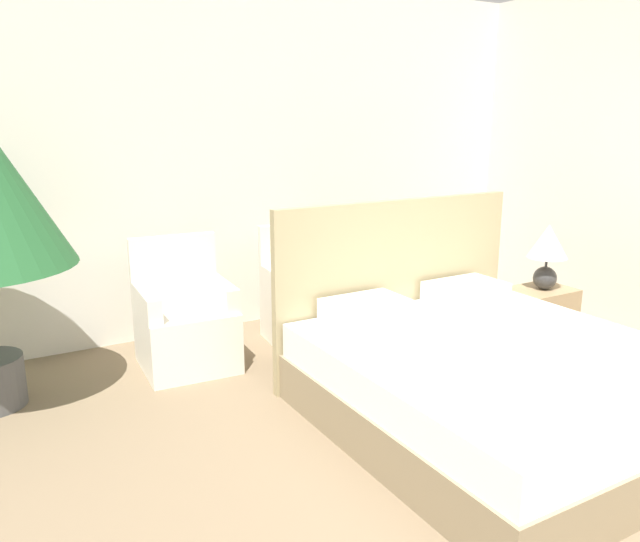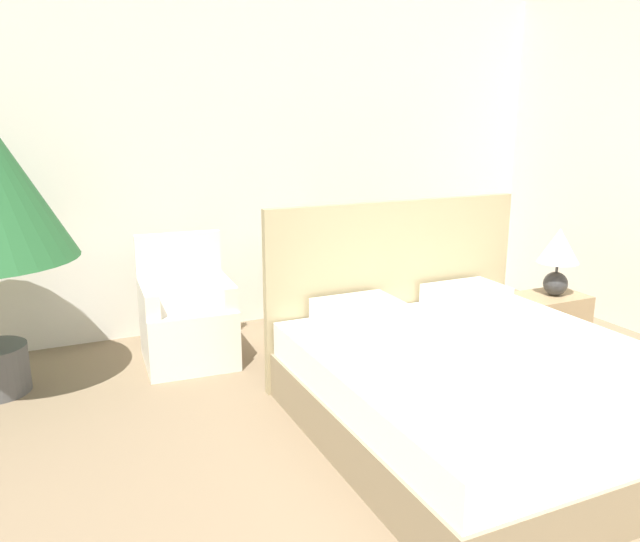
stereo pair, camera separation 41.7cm
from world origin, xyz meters
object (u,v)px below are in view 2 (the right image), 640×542
at_px(armchair_near_window_right, 314,307).
at_px(nightstand, 549,324).
at_px(bed, 478,383).
at_px(armchair_near_window_left, 187,324).
at_px(table_lamp, 558,253).

bearing_deg(armchair_near_window_right, nightstand, -26.46).
distance_m(bed, armchair_near_window_left, 2.19).
xyz_separation_m(armchair_near_window_left, table_lamp, (2.60, -1.01, 0.51)).
height_order(armchair_near_window_left, nightstand, armchair_near_window_left).
xyz_separation_m(bed, armchair_near_window_left, (-1.30, 1.75, 0.00)).
relative_size(armchair_near_window_left, table_lamp, 1.81).
height_order(armchair_near_window_left, armchair_near_window_right, same).
bearing_deg(table_lamp, armchair_near_window_right, 147.20).
relative_size(armchair_near_window_left, nightstand, 1.81).
height_order(armchair_near_window_right, nightstand, armchair_near_window_right).
relative_size(bed, armchair_near_window_left, 2.24).
bearing_deg(bed, armchair_near_window_left, 126.60).
xyz_separation_m(nightstand, table_lamp, (0.02, -0.02, 0.56)).
bearing_deg(armchair_near_window_left, table_lamp, -17.91).
height_order(bed, nightstand, bed).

